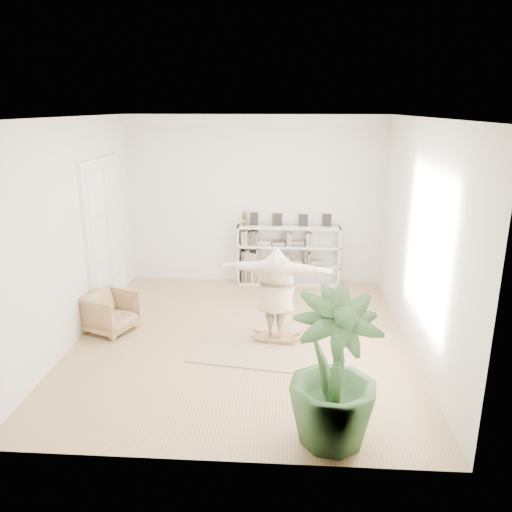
% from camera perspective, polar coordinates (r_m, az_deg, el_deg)
% --- Properties ---
extents(floor, '(6.00, 6.00, 0.00)m').
position_cam_1_polar(floor, '(8.49, -1.58, -9.51)').
color(floor, '#997C4F').
rests_on(floor, ground).
extents(room_shell, '(6.00, 6.00, 6.00)m').
position_cam_1_polar(room_shell, '(10.55, -0.21, 15.41)').
color(room_shell, silver).
rests_on(room_shell, floor).
extents(doors, '(0.09, 1.78, 2.92)m').
position_cam_1_polar(doors, '(9.81, -16.85, 2.12)').
color(doors, white).
rests_on(doors, floor).
extents(bookshelf, '(2.20, 0.35, 1.64)m').
position_cam_1_polar(bookshelf, '(10.86, 3.68, 0.01)').
color(bookshelf, silver).
rests_on(bookshelf, floor).
extents(armchair, '(0.99, 0.97, 0.70)m').
position_cam_1_polar(armchair, '(9.01, -16.29, -6.19)').
color(armchair, tan).
rests_on(armchair, floor).
extents(rug, '(2.76, 2.34, 0.02)m').
position_cam_1_polar(rug, '(8.44, 2.27, -9.63)').
color(rug, tan).
rests_on(rug, floor).
extents(rocker_board, '(0.59, 0.40, 0.12)m').
position_cam_1_polar(rocker_board, '(8.41, 2.27, -9.25)').
color(rocker_board, '#97643C').
rests_on(rocker_board, rug).
extents(person, '(1.95, 0.79, 1.54)m').
position_cam_1_polar(person, '(8.08, 2.34, -3.92)').
color(person, '#C1AD91').
rests_on(person, rocker_board).
extents(houseplant, '(1.30, 1.30, 1.83)m').
position_cam_1_polar(houseplant, '(5.80, 8.88, -12.79)').
color(houseplant, '#31572B').
rests_on(houseplant, floor).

